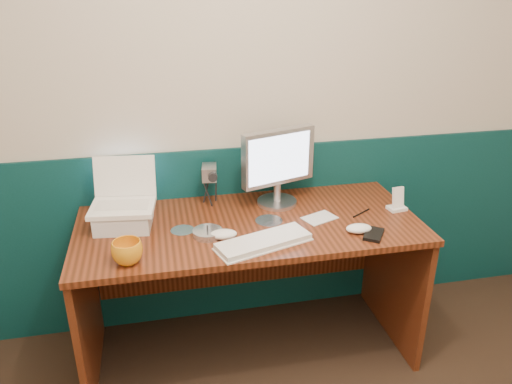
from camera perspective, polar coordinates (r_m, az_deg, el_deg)
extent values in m
cube|color=beige|center=(2.53, 0.19, 10.67)|extent=(3.50, 0.04, 2.50)
cube|color=#073031|center=(2.79, 0.22, -4.59)|extent=(3.48, 0.02, 1.00)
cube|color=#3C190A|center=(2.53, -0.71, -11.09)|extent=(1.60, 0.70, 0.75)
cube|color=silver|center=(2.36, -14.87, -2.91)|extent=(0.27, 0.24, 0.09)
cube|color=white|center=(2.15, 0.87, -5.77)|extent=(0.43, 0.26, 0.02)
ellipsoid|color=white|center=(2.29, 11.67, -4.10)|extent=(0.12, 0.08, 0.04)
ellipsoid|color=white|center=(2.20, -3.75, -4.84)|extent=(0.13, 0.08, 0.04)
imported|color=orange|center=(2.07, -14.50, -6.68)|extent=(0.12, 0.12, 0.10)
cylinder|color=silver|center=(2.23, -5.55, -4.67)|extent=(0.13, 0.13, 0.03)
cylinder|color=silver|center=(2.30, -8.38, -4.33)|extent=(0.11, 0.11, 0.00)
cylinder|color=#B2B7C3|center=(2.36, 1.49, -3.27)|extent=(0.13, 0.13, 0.00)
cylinder|color=black|center=(2.48, 11.95, -2.36)|extent=(0.11, 0.07, 0.01)
cube|color=silver|center=(2.40, 7.27, -2.96)|extent=(0.18, 0.16, 0.00)
cube|color=white|center=(2.56, 15.78, -1.79)|extent=(0.09, 0.08, 0.02)
cube|color=white|center=(2.54, 15.93, -0.58)|extent=(0.06, 0.04, 0.10)
cube|color=black|center=(2.28, 13.30, -4.72)|extent=(0.13, 0.15, 0.01)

